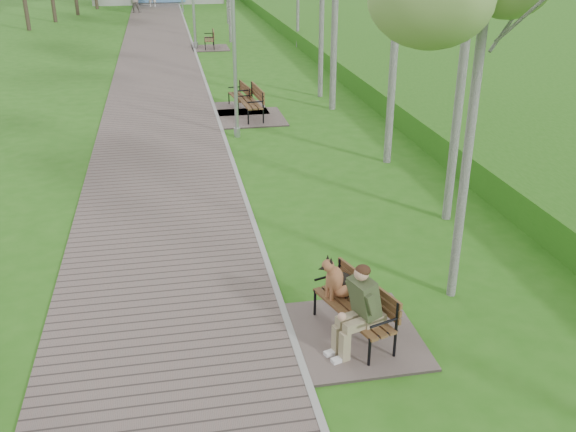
% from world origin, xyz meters
% --- Properties ---
extents(walkway, '(3.50, 67.00, 0.04)m').
position_xyz_m(walkway, '(-1.75, 21.50, 0.02)').
color(walkway, '#6E6059').
rests_on(walkway, ground).
extents(kerb, '(0.10, 67.00, 0.05)m').
position_xyz_m(kerb, '(0.00, 21.50, 0.03)').
color(kerb, '#999993').
rests_on(kerb, ground).
extents(embankment, '(14.00, 70.00, 1.60)m').
position_xyz_m(embankment, '(12.00, 20.00, 0.00)').
color(embankment, '#408224').
rests_on(embankment, ground).
extents(bench_main, '(1.78, 1.98, 1.56)m').
position_xyz_m(bench_main, '(0.80, 2.98, 0.44)').
color(bench_main, '#6E6059').
rests_on(bench_main, ground).
extents(bench_second, '(1.63, 1.81, 1.00)m').
position_xyz_m(bench_second, '(0.80, 15.96, 0.18)').
color(bench_second, '#6E6059').
rests_on(bench_second, ground).
extents(bench_third, '(1.96, 2.18, 1.20)m').
position_xyz_m(bench_third, '(1.00, 14.80, 0.23)').
color(bench_third, '#6E6059').
rests_on(bench_third, ground).
extents(bench_far, '(1.76, 1.96, 1.08)m').
position_xyz_m(bench_far, '(0.75, 27.78, 0.20)').
color(bench_far, '#6E6059').
rests_on(bench_far, ground).
extents(lamp_post_second, '(0.18, 0.18, 4.56)m').
position_xyz_m(lamp_post_second, '(0.37, 12.96, 2.13)').
color(lamp_post_second, '#A0A2A8').
rests_on(lamp_post_second, ground).
extents(pedestrian_far, '(0.89, 0.70, 1.80)m').
position_xyz_m(pedestrian_far, '(-3.20, 43.41, 0.90)').
color(pedestrian_far, gray).
rests_on(pedestrian_far, ground).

